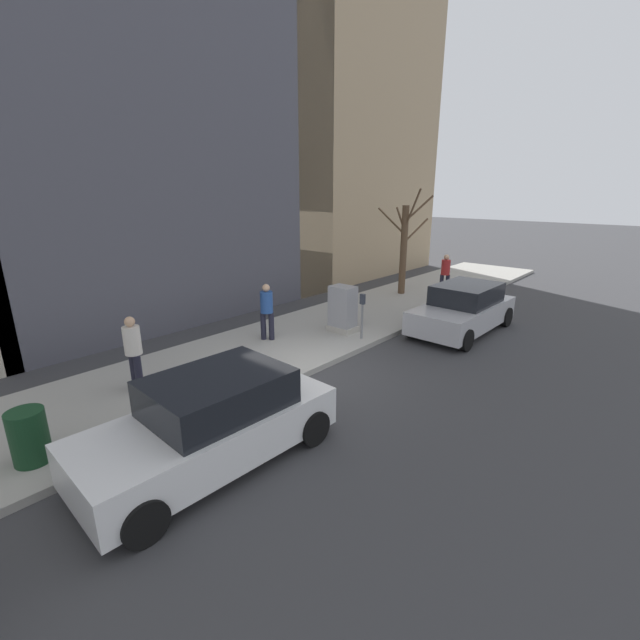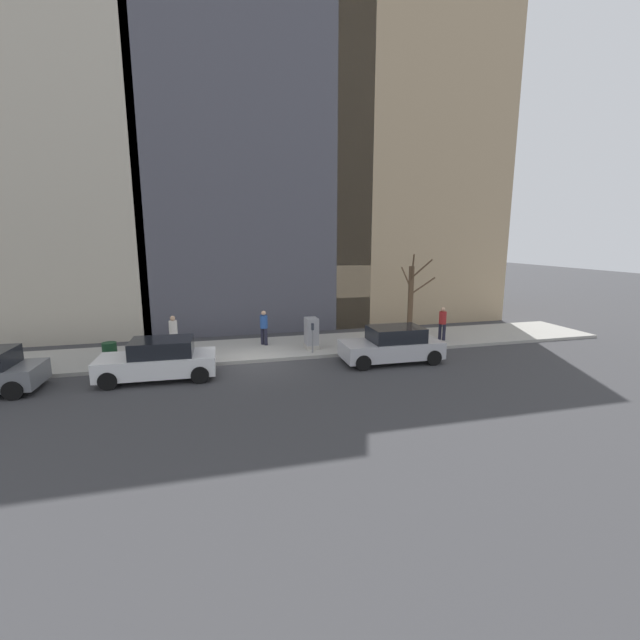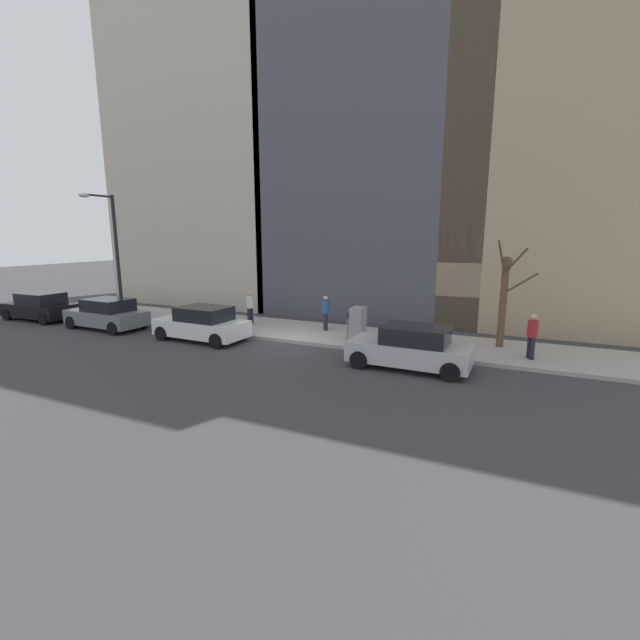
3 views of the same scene
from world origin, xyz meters
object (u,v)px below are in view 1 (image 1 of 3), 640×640
(parked_car_silver, at_px, (463,309))
(parking_meter, at_px, (362,311))
(parked_car_white, at_px, (212,422))
(trash_bin, at_px, (29,437))
(pedestrian_near_meter, at_px, (445,272))
(office_block_center, at_px, (100,32))
(utility_box, at_px, (343,309))
(bare_tree, at_px, (404,246))
(office_tower_left, at_px, (296,95))
(pedestrian_far_corner, at_px, (133,349))
(pedestrian_midblock, at_px, (267,309))

(parked_car_silver, relative_size, parking_meter, 3.13)
(parked_car_white, height_order, trash_bin, parked_car_white)
(pedestrian_near_meter, height_order, office_block_center, office_block_center)
(parking_meter, height_order, utility_box, utility_box)
(parked_car_white, bearing_deg, pedestrian_near_meter, -78.08)
(utility_box, distance_m, bare_tree, 5.96)
(parked_car_silver, bearing_deg, bare_tree, -34.49)
(parked_car_silver, relative_size, bare_tree, 0.99)
(parked_car_silver, distance_m, bare_tree, 4.99)
(utility_box, height_order, office_tower_left, office_tower_left)
(trash_bin, bearing_deg, parking_meter, -93.07)
(pedestrian_far_corner, height_order, office_tower_left, office_tower_left)
(trash_bin, distance_m, office_block_center, 15.86)
(bare_tree, height_order, office_block_center, office_block_center)
(parked_car_silver, xyz_separation_m, pedestrian_midblock, (3.77, 4.95, 0.35))
(parked_car_silver, xyz_separation_m, pedestrian_far_corner, (3.49, 9.03, 0.35))
(pedestrian_near_meter, bearing_deg, pedestrian_far_corner, 61.70)
(utility_box, relative_size, office_block_center, 0.07)
(trash_bin, xyz_separation_m, pedestrian_far_corner, (1.29, -2.40, 0.49))
(parked_car_white, distance_m, pedestrian_near_meter, 13.40)
(parked_car_silver, distance_m, utility_box, 3.89)
(parked_car_white, distance_m, office_tower_left, 20.73)
(parking_meter, distance_m, office_block_center, 14.47)
(pedestrian_near_meter, bearing_deg, trash_bin, 67.23)
(pedestrian_far_corner, bearing_deg, parked_car_silver, 72.23)
(parked_car_white, bearing_deg, office_block_center, -18.59)
(trash_bin, bearing_deg, utility_box, -87.32)
(parked_car_white, height_order, parking_meter, parked_car_white)
(pedestrian_far_corner, xyz_separation_m, office_tower_left, (8.87, -14.19, 8.09))
(parking_meter, height_order, pedestrian_midblock, pedestrian_midblock)
(bare_tree, distance_m, office_tower_left, 11.25)
(bare_tree, relative_size, pedestrian_midblock, 2.58)
(parking_meter, relative_size, pedestrian_far_corner, 0.81)
(bare_tree, bearing_deg, parked_car_white, 107.03)
(office_tower_left, bearing_deg, trash_bin, 121.48)
(utility_box, relative_size, office_tower_left, 0.08)
(bare_tree, bearing_deg, pedestrian_midblock, 90.95)
(bare_tree, bearing_deg, office_tower_left, -15.73)
(utility_box, distance_m, office_tower_left, 15.15)
(pedestrian_near_meter, distance_m, office_tower_left, 12.82)
(trash_bin, bearing_deg, pedestrian_midblock, -76.40)
(bare_tree, xyz_separation_m, trash_bin, (-1.70, 14.20, -1.55))
(parked_car_white, height_order, pedestrian_near_meter, pedestrian_near_meter)
(pedestrian_midblock, distance_m, office_block_center, 12.81)
(parked_car_white, bearing_deg, pedestrian_midblock, -48.86)
(utility_box, bearing_deg, parked_car_silver, -131.91)
(pedestrian_near_meter, xyz_separation_m, pedestrian_far_corner, (1.00, 12.88, 0.00))
(trash_bin, distance_m, pedestrian_midblock, 6.69)
(pedestrian_midblock, bearing_deg, parked_car_white, 92.74)
(bare_tree, xyz_separation_m, office_tower_left, (8.46, -2.38, 7.03))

